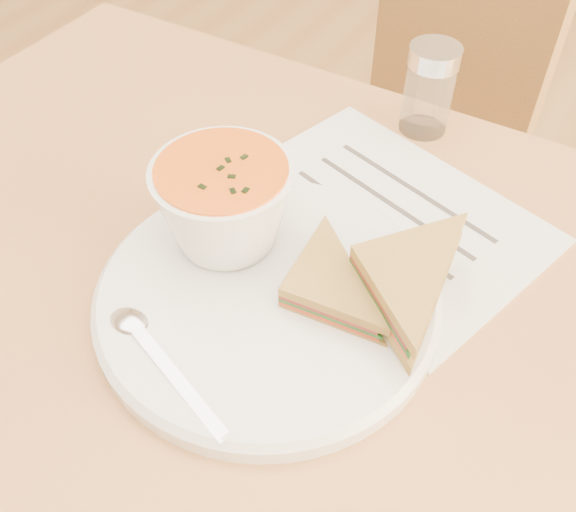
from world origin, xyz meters
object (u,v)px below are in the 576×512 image
Objects in this scene: dining_table at (266,454)px; condiment_shaker at (429,90)px; soup_bowl at (225,208)px; chair_far at (381,182)px; plate at (267,298)px.

dining_table is 9.57× the size of condiment_shaker.
dining_table is at bearing -15.42° from soup_bowl.
condiment_shaker reaches higher than chair_far.
condiment_shaker is (0.04, 0.30, 0.43)m from dining_table.
condiment_shaker is at bearing 87.05° from plate.
soup_bowl is at bearing 114.41° from chair_far.
soup_bowl is (0.06, -0.56, 0.40)m from chair_far.
plate is (0.03, -0.02, 0.38)m from dining_table.
plate is at bearing -40.56° from dining_table.
condiment_shaker is (0.02, 0.32, 0.04)m from plate.
chair_far is 2.63× the size of plate.
condiment_shaker is at bearing 135.79° from chair_far.
chair_far is (-0.10, 0.57, 0.03)m from dining_table.
dining_table is at bearing 117.98° from chair_far.
chair_far is 7.76× the size of condiment_shaker.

